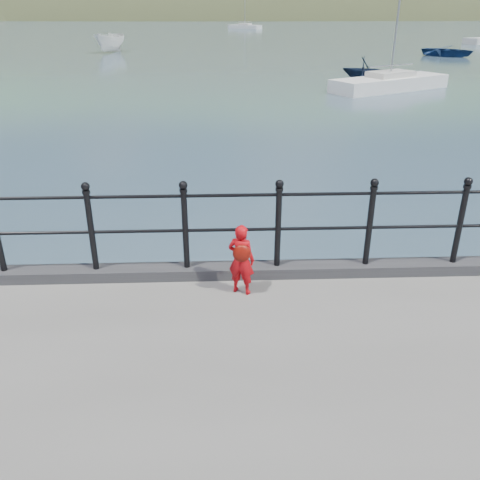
{
  "coord_description": "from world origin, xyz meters",
  "views": [
    {
      "loc": [
        -0.14,
        -6.16,
        4.32
      ],
      "look_at": [
        0.1,
        -0.2,
        1.55
      ],
      "focal_mm": 38.0,
      "sensor_mm": 36.0,
      "label": 1
    }
  ],
  "objects_px": {
    "child": "(241,259)",
    "launch_navy": "(365,70)",
    "sailboat_deep": "(245,27)",
    "railing": "(232,219)",
    "launch_blue": "(448,51)",
    "sailboat_near": "(390,84)",
    "launch_white": "(110,43)"
  },
  "relations": [
    {
      "from": "railing",
      "to": "launch_white",
      "type": "xyz_separation_m",
      "value": [
        -10.69,
        47.81,
        -0.89
      ]
    },
    {
      "from": "launch_blue",
      "to": "sailboat_deep",
      "type": "height_order",
      "value": "sailboat_deep"
    },
    {
      "from": "sailboat_deep",
      "to": "sailboat_near",
      "type": "relative_size",
      "value": 1.0
    },
    {
      "from": "railing",
      "to": "launch_white",
      "type": "bearing_deg",
      "value": 102.61
    },
    {
      "from": "launch_blue",
      "to": "sailboat_near",
      "type": "xyz_separation_m",
      "value": [
        -11.54,
        -19.72,
        -0.14
      ]
    },
    {
      "from": "railing",
      "to": "launch_navy",
      "type": "bearing_deg",
      "value": 71.28
    },
    {
      "from": "sailboat_deep",
      "to": "railing",
      "type": "bearing_deg",
      "value": -55.92
    },
    {
      "from": "launch_blue",
      "to": "child",
      "type": "bearing_deg",
      "value": -161.04
    },
    {
      "from": "railing",
      "to": "launch_navy",
      "type": "distance_m",
      "value": 27.38
    },
    {
      "from": "launch_white",
      "to": "sailboat_near",
      "type": "xyz_separation_m",
      "value": [
        20.05,
        -25.02,
        -0.59
      ]
    },
    {
      "from": "launch_blue",
      "to": "launch_white",
      "type": "relative_size",
      "value": 0.95
    },
    {
      "from": "launch_white",
      "to": "sailboat_deep",
      "type": "height_order",
      "value": "sailboat_deep"
    },
    {
      "from": "railing",
      "to": "launch_navy",
      "type": "relative_size",
      "value": 6.43
    },
    {
      "from": "railing",
      "to": "sailboat_deep",
      "type": "relative_size",
      "value": 1.83
    },
    {
      "from": "sailboat_deep",
      "to": "sailboat_near",
      "type": "bearing_deg",
      "value": -49.97
    },
    {
      "from": "sailboat_near",
      "to": "railing",
      "type": "bearing_deg",
      "value": -141.79
    },
    {
      "from": "launch_blue",
      "to": "sailboat_near",
      "type": "bearing_deg",
      "value": -165.54
    },
    {
      "from": "child",
      "to": "launch_navy",
      "type": "bearing_deg",
      "value": -85.47
    },
    {
      "from": "launch_white",
      "to": "launch_navy",
      "type": "relative_size",
      "value": 1.71
    },
    {
      "from": "launch_blue",
      "to": "sailboat_near",
      "type": "relative_size",
      "value": 0.46
    },
    {
      "from": "child",
      "to": "launch_navy",
      "type": "distance_m",
      "value": 27.76
    },
    {
      "from": "launch_navy",
      "to": "sailboat_near",
      "type": "height_order",
      "value": "sailboat_near"
    },
    {
      "from": "sailboat_deep",
      "to": "launch_blue",
      "type": "bearing_deg",
      "value": -38.12
    },
    {
      "from": "launch_white",
      "to": "sailboat_near",
      "type": "height_order",
      "value": "sailboat_near"
    },
    {
      "from": "launch_navy",
      "to": "sailboat_deep",
      "type": "xyz_separation_m",
      "value": [
        -3.56,
        75.66,
        -0.4
      ]
    },
    {
      "from": "sailboat_deep",
      "to": "sailboat_near",
      "type": "xyz_separation_m",
      "value": [
        4.14,
        -78.78,
        -0.0
      ]
    },
    {
      "from": "sailboat_near",
      "to": "sailboat_deep",
      "type": "bearing_deg",
      "value": 63.54
    },
    {
      "from": "railing",
      "to": "launch_white",
      "type": "height_order",
      "value": "railing"
    },
    {
      "from": "launch_blue",
      "to": "launch_navy",
      "type": "height_order",
      "value": "launch_navy"
    },
    {
      "from": "railing",
      "to": "launch_blue",
      "type": "relative_size",
      "value": 3.95
    },
    {
      "from": "launch_navy",
      "to": "sailboat_near",
      "type": "distance_m",
      "value": 3.2
    },
    {
      "from": "launch_white",
      "to": "child",
      "type": "bearing_deg",
      "value": -60.48
    }
  ]
}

